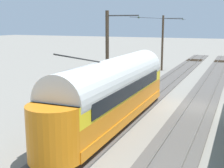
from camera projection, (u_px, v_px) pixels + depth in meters
name	position (u px, v px, depth m)	size (l,w,h in m)	color
ground_plane	(197.00, 108.00, 24.04)	(220.00, 220.00, 0.00)	gray
track_adjacent_siding	(198.00, 106.00, 24.31)	(2.80, 80.00, 0.18)	#56514C
track_third_siding	(142.00, 101.00, 26.05)	(2.80, 80.00, 0.18)	#56514C
vintage_streetcar	(114.00, 90.00, 19.92)	(2.65, 16.31, 5.05)	orange
catenary_pole_foreground	(163.00, 42.00, 42.01)	(2.84, 0.28, 7.45)	#423323
catenary_pole_mid_near	(108.00, 56.00, 25.04)	(2.84, 0.28, 7.45)	#423323
overhead_wire_run	(167.00, 19.00, 32.58)	(2.63, 22.77, 0.18)	black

